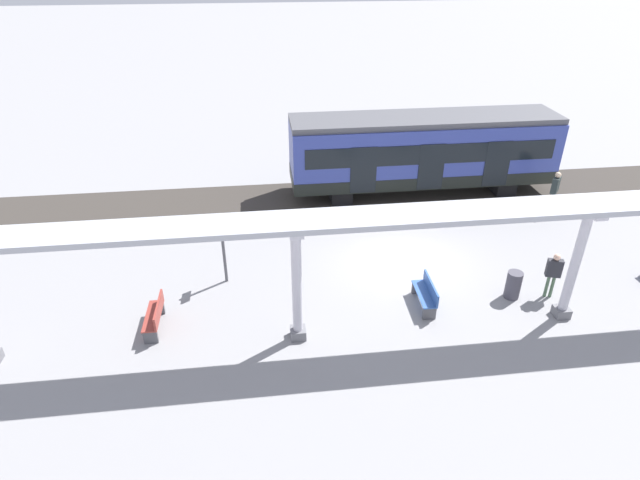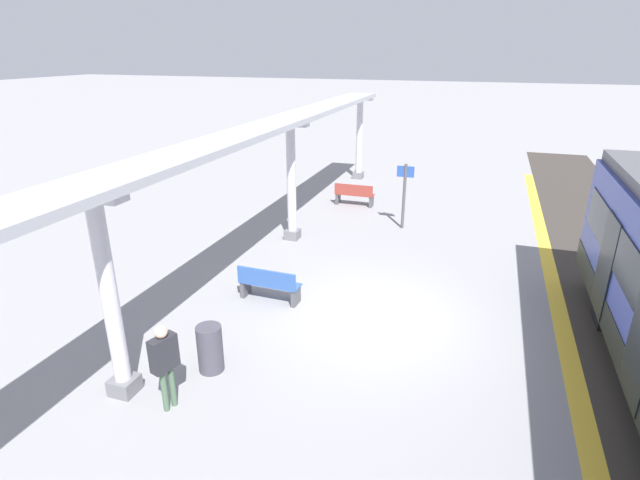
{
  "view_description": "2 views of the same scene",
  "coord_description": "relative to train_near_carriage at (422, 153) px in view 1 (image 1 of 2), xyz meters",
  "views": [
    {
      "loc": [
        15.38,
        -4.86,
        10.0
      ],
      "look_at": [
        0.44,
        -3.02,
        1.31
      ],
      "focal_mm": 29.39,
      "sensor_mm": 36.0,
      "label": 1
    },
    {
      "loc": [
        -1.93,
        9.76,
        5.72
      ],
      "look_at": [
        1.37,
        0.03,
        1.73
      ],
      "focal_mm": 27.88,
      "sensor_mm": 36.0,
      "label": 2
    }
  ],
  "objects": [
    {
      "name": "canopy_pillar_second",
      "position": [
        9.4,
        -6.34,
        0.04
      ],
      "size": [
        1.1,
        0.44,
        3.68
      ],
      "color": "slate",
      "rests_on": "ground"
    },
    {
      "name": "tactile_edge_strip",
      "position": [
        1.78,
        -2.28,
        -1.82
      ],
      "size": [
        0.37,
        31.42,
        0.01
      ],
      "primitive_type": "cube",
      "color": "yellow",
      "rests_on": "ground"
    },
    {
      "name": "ground_plane",
      "position": [
        5.72,
        -2.28,
        -1.83
      ],
      "size": [
        176.0,
        176.0,
        0.0
      ],
      "primitive_type": "plane",
      "color": "gray"
    },
    {
      "name": "bench_far_end",
      "position": [
        8.46,
        -10.44,
        -1.38
      ],
      "size": [
        1.5,
        0.45,
        0.86
      ],
      "color": "maroon",
      "rests_on": "ground"
    },
    {
      "name": "train_near_carriage",
      "position": [
        0.0,
        0.0,
        0.0
      ],
      "size": [
        2.65,
        11.59,
        3.48
      ],
      "color": "#334196",
      "rests_on": "ground"
    },
    {
      "name": "canopy_pillar_third",
      "position": [
        9.4,
        1.71,
        0.04
      ],
      "size": [
        1.1,
        0.44,
        3.68
      ],
      "color": "slate",
      "rests_on": "ground"
    },
    {
      "name": "canopy_beam",
      "position": [
        9.4,
        -2.41,
        1.93
      ],
      "size": [
        1.2,
        25.33,
        0.16
      ],
      "primitive_type": "cube",
      "color": "#A8AAB2",
      "rests_on": "canopy_pillar_nearest"
    },
    {
      "name": "bench_mid_platform",
      "position": [
        8.38,
        -2.24,
        -1.38
      ],
      "size": [
        1.51,
        0.49,
        0.86
      ],
      "color": "#30569D",
      "rests_on": "ground"
    },
    {
      "name": "trackbed",
      "position": [
        -0.01,
        -2.28,
        -1.82
      ],
      "size": [
        3.2,
        43.42,
        0.01
      ],
      "primitive_type": "cube",
      "color": "#38332D",
      "rests_on": "ground"
    },
    {
      "name": "passenger_by_the_benches",
      "position": [
        8.4,
        1.8,
        -0.83
      ],
      "size": [
        0.33,
        0.5,
        1.59
      ],
      "color": "#476249",
      "rests_on": "ground"
    },
    {
      "name": "trash_bin",
      "position": [
        8.28,
        0.63,
        -1.36
      ],
      "size": [
        0.48,
        0.48,
        0.93
      ],
      "primitive_type": "cylinder",
      "color": "#43414C",
      "rests_on": "ground"
    },
    {
      "name": "passenger_waiting_near_edge",
      "position": [
        2.68,
        4.9,
        -0.71
      ],
      "size": [
        0.54,
        0.52,
        1.78
      ],
      "color": "black",
      "rests_on": "ground"
    },
    {
      "name": "platform_info_sign",
      "position": [
        6.24,
        -8.48,
        -0.5
      ],
      "size": [
        0.56,
        0.1,
        2.2
      ],
      "color": "#4C4C51",
      "rests_on": "ground"
    }
  ]
}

